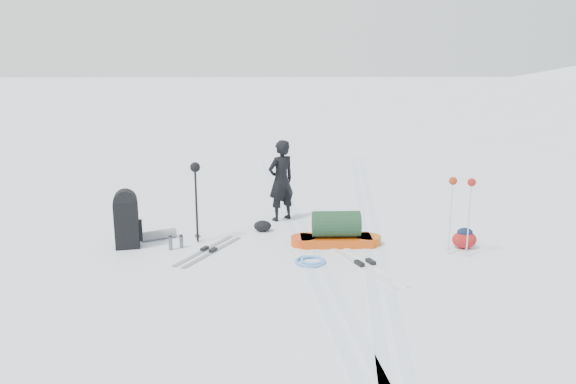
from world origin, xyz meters
name	(u,v)px	position (x,y,z in m)	size (l,w,h in m)	color
ground	(307,248)	(0.00, 0.00, 0.00)	(200.00, 200.00, 0.00)	white
ski_tracks	(336,232)	(0.61, 0.88, 0.00)	(3.38, 17.97, 0.01)	silver
skier	(281,180)	(-0.37, 1.77, 0.80)	(0.58, 0.38, 1.60)	black
pulk_sled	(336,232)	(0.51, 0.17, 0.23)	(1.56, 0.52, 0.60)	#CB440B
expedition_rucksack	(131,220)	(-2.97, 0.26, 0.46)	(0.97, 0.81, 1.00)	black
ski_poles_black	(195,177)	(-1.88, 0.46, 1.16)	(0.17, 0.20, 1.41)	black
ski_poles_silver	(462,191)	(2.41, -0.46, 1.08)	(0.39, 0.25, 1.29)	silver
touring_skis_grey	(209,251)	(-1.64, -0.07, 0.01)	(1.02, 1.60, 0.06)	gray
touring_skis_white	(365,264)	(0.83, -0.84, 0.02)	(0.98, 2.00, 0.07)	silver
rope_coil	(311,261)	(0.01, -0.68, 0.03)	(0.64, 0.64, 0.06)	#558ACF
small_daypack	(464,238)	(2.65, -0.11, 0.17)	(0.50, 0.45, 0.35)	maroon
thermos_pair	(176,242)	(-2.21, 0.09, 0.12)	(0.25, 0.17, 0.25)	#595D61
stuff_sack	(263,226)	(-0.74, 1.02, 0.10)	(0.33, 0.25, 0.20)	black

